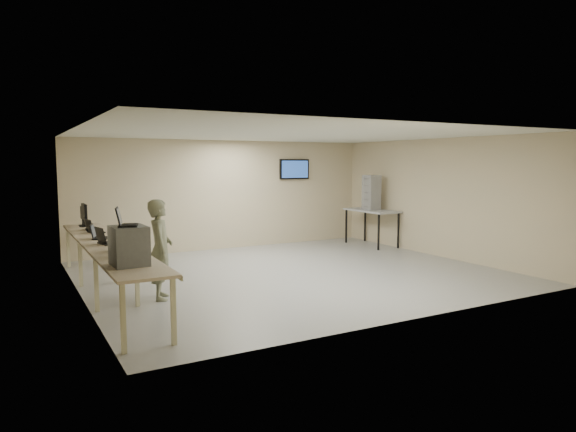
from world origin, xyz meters
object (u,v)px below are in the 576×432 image
workbench (107,247)px  soldier (160,249)px  side_table (372,212)px  equipment_box (129,246)px

workbench → soldier: 0.97m
soldier → side_table: (6.46, 2.68, 0.07)m
side_table → workbench: bearing=-164.2°
workbench → side_table: 7.47m
workbench → equipment_box: (-0.06, -2.09, 0.33)m
workbench → equipment_box: bearing=-91.7°
equipment_box → soldier: soldier is taller
workbench → soldier: bearing=-41.3°
soldier → side_table: size_ratio=1.02×
soldier → side_table: soldier is taller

